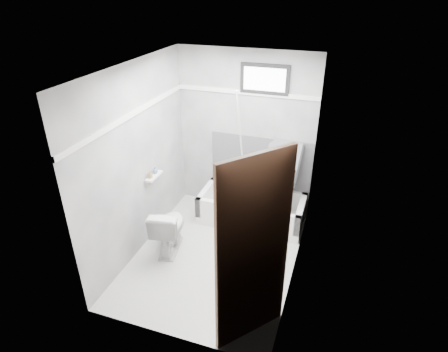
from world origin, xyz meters
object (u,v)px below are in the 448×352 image
at_px(bathtub, 252,208).
at_px(office_chair, 269,182).
at_px(soap_bottle_b, 155,170).
at_px(soap_bottle_a, 150,174).
at_px(door, 274,283).
at_px(toilet, 169,228).

height_order(bathtub, office_chair, office_chair).
xyz_separation_m(office_chair, soap_bottle_b, (-1.40, -0.67, 0.28)).
height_order(office_chair, soap_bottle_b, office_chair).
relative_size(soap_bottle_a, soap_bottle_b, 1.20).
distance_m(bathtub, door, 2.46).
distance_m(door, soap_bottle_a, 2.39).
bearing_deg(bathtub, soap_bottle_a, -146.34).
distance_m(bathtub, soap_bottle_b, 1.53).
relative_size(toilet, soap_bottle_a, 5.98).
xyz_separation_m(office_chair, soap_bottle_a, (-1.40, -0.81, 0.29)).
distance_m(office_chair, soap_bottle_b, 1.58).
bearing_deg(soap_bottle_b, office_chair, 25.47).
distance_m(soap_bottle_a, soap_bottle_b, 0.14).
bearing_deg(bathtub, soap_bottle_b, -151.35).
distance_m(toilet, door, 2.13).
height_order(bathtub, door, door).
bearing_deg(soap_bottle_a, door, -36.70).
xyz_separation_m(office_chair, door, (0.52, -2.24, 0.33)).
height_order(bathtub, soap_bottle_b, soap_bottle_b).
bearing_deg(office_chair, soap_bottle_b, -138.24).
bearing_deg(door, bathtub, 108.75).
height_order(office_chair, door, door).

